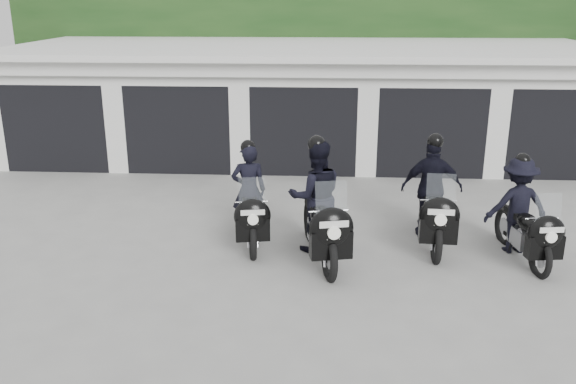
# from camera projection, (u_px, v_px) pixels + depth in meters

# --- Properties ---
(ground) EXTENTS (80.00, 80.00, 0.00)m
(ground) POSITION_uv_depth(u_px,v_px,m) (291.00, 269.00, 9.99)
(ground) COLOR #969791
(ground) RESTS_ON ground
(garage_block) EXTENTS (16.40, 6.80, 2.96)m
(garage_block) POSITION_uv_depth(u_px,v_px,m) (306.00, 101.00, 17.21)
(garage_block) COLOR silver
(garage_block) RESTS_ON ground
(background_vegetation) EXTENTS (20.00, 3.90, 5.80)m
(background_vegetation) POSITION_uv_depth(u_px,v_px,m) (321.00, 40.00, 21.39)
(background_vegetation) COLOR #173613
(background_vegetation) RESTS_ON ground
(police_bike_a) EXTENTS (0.87, 2.14, 1.88)m
(police_bike_a) POSITION_uv_depth(u_px,v_px,m) (250.00, 202.00, 10.92)
(police_bike_a) COLOR black
(police_bike_a) RESTS_ON ground
(police_bike_b) EXTENTS (1.18, 2.41, 2.12)m
(police_bike_b) POSITION_uv_depth(u_px,v_px,m) (318.00, 205.00, 10.30)
(police_bike_b) COLOR black
(police_bike_b) RESTS_ON ground
(police_bike_c) EXTENTS (1.13, 2.32, 2.02)m
(police_bike_c) POSITION_uv_depth(u_px,v_px,m) (433.00, 196.00, 10.91)
(police_bike_c) COLOR black
(police_bike_c) RESTS_ON ground
(police_bike_d) EXTENTS (1.16, 2.09, 1.82)m
(police_bike_d) POSITION_uv_depth(u_px,v_px,m) (521.00, 212.00, 10.33)
(police_bike_d) COLOR black
(police_bike_d) RESTS_ON ground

